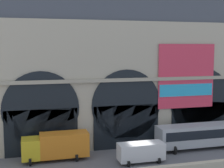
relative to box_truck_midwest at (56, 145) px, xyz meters
The scene contains 5 objects.
ground_plane 9.64m from the box_truck_midwest, 17.64° to the right, with size 200.00×200.00×0.00m, color slate.
station_building 13.04m from the box_truck_midwest, 25.53° to the left, with size 44.42×4.85×20.64m.
box_truck_midwest is the anchor object (origin of this frame).
van_center 9.65m from the box_truck_midwest, 19.23° to the right, with size 5.20×2.48×2.20m.
bus_mideast 17.84m from the box_truck_midwest, ahead, with size 11.00×3.25×3.10m.
Camera 1 is at (-11.77, -32.27, 12.79)m, focal length 50.16 mm.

